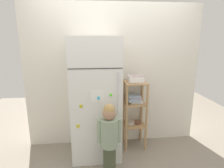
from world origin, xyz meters
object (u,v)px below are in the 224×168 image
at_px(pantry_shelf_unit, 135,108).
at_px(child_standing, 109,132).
at_px(fruit_bin, 136,80).
at_px(refrigerator, 96,99).

bearing_deg(pantry_shelf_unit, child_standing, -126.85).
xyz_separation_m(child_standing, fruit_bin, (0.47, 0.61, 0.54)).
xyz_separation_m(refrigerator, pantry_shelf_unit, (0.61, 0.14, -0.22)).
distance_m(refrigerator, fruit_bin, 0.68).
xyz_separation_m(refrigerator, child_standing, (0.15, -0.46, -0.30)).
bearing_deg(refrigerator, fruit_bin, 13.23).
relative_size(refrigerator, fruit_bin, 7.69).
relative_size(child_standing, fruit_bin, 4.18).
relative_size(pantry_shelf_unit, fruit_bin, 4.72).
height_order(pantry_shelf_unit, fruit_bin, fruit_bin).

